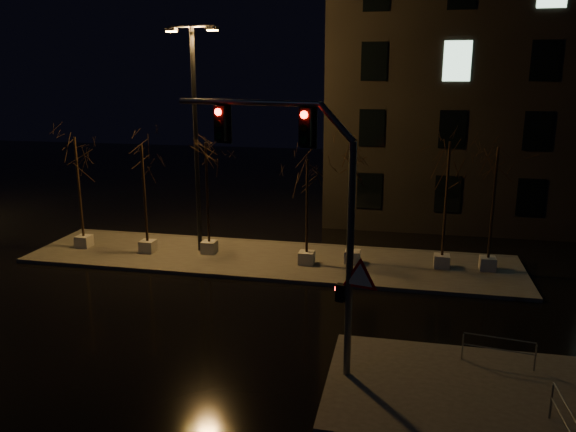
# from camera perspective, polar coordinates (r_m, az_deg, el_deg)

# --- Properties ---
(ground) EXTENTS (90.00, 90.00, 0.00)m
(ground) POSITION_cam_1_polar(r_m,az_deg,el_deg) (20.04, -6.07, -9.97)
(ground) COLOR black
(ground) RESTS_ON ground
(median) EXTENTS (22.00, 5.00, 0.15)m
(median) POSITION_cam_1_polar(r_m,az_deg,el_deg) (25.38, -1.91, -4.42)
(median) COLOR #45433D
(median) RESTS_ON ground
(sidewalk_corner) EXTENTS (7.00, 5.00, 0.15)m
(sidewalk_corner) POSITION_cam_1_polar(r_m,az_deg,el_deg) (16.13, 17.02, -16.65)
(sidewalk_corner) COLOR #45433D
(sidewalk_corner) RESTS_ON ground
(building) EXTENTS (25.00, 12.00, 15.00)m
(building) POSITION_cam_1_polar(r_m,az_deg,el_deg) (36.29, 25.59, 11.79)
(building) COLOR black
(building) RESTS_ON ground
(tree_0) EXTENTS (1.80, 1.80, 5.39)m
(tree_0) POSITION_cam_1_polar(r_m,az_deg,el_deg) (27.77, -20.67, 5.14)
(tree_0) COLOR #B7B6AB
(tree_0) RESTS_ON median
(tree_1) EXTENTS (1.80, 1.80, 5.13)m
(tree_1) POSITION_cam_1_polar(r_m,az_deg,el_deg) (26.06, -14.53, 4.62)
(tree_1) COLOR #B7B6AB
(tree_1) RESTS_ON median
(tree_2) EXTENTS (1.80, 1.80, 5.23)m
(tree_2) POSITION_cam_1_polar(r_m,az_deg,el_deg) (25.38, -8.29, 4.86)
(tree_2) COLOR #B7B6AB
(tree_2) RESTS_ON median
(tree_3) EXTENTS (1.80, 1.80, 4.70)m
(tree_3) POSITION_cam_1_polar(r_m,az_deg,el_deg) (23.66, 1.96, 3.33)
(tree_3) COLOR #B7B6AB
(tree_3) RESTS_ON median
(tree_4) EXTENTS (1.80, 1.80, 5.55)m
(tree_4) POSITION_cam_1_polar(r_m,az_deg,el_deg) (23.82, 6.82, 4.88)
(tree_4) COLOR #B7B6AB
(tree_4) RESTS_ON median
(tree_5) EXTENTS (1.80, 1.80, 5.53)m
(tree_5) POSITION_cam_1_polar(r_m,az_deg,el_deg) (24.00, 15.95, 4.47)
(tree_5) COLOR #B7B6AB
(tree_5) RESTS_ON median
(tree_6) EXTENTS (1.80, 1.80, 5.33)m
(tree_6) POSITION_cam_1_polar(r_m,az_deg,el_deg) (24.31, 20.35, 3.89)
(tree_6) COLOR #B7B6AB
(tree_6) RESTS_ON median
(traffic_signal_mast) EXTENTS (5.88, 1.55, 7.38)m
(traffic_signal_mast) POSITION_cam_1_polar(r_m,az_deg,el_deg) (14.83, 2.08, 1.79)
(traffic_signal_mast) COLOR slate
(traffic_signal_mast) RESTS_ON sidewalk_corner
(streetlight_main) EXTENTS (2.52, 0.65, 10.06)m
(streetlight_main) POSITION_cam_1_polar(r_m,az_deg,el_deg) (25.61, -9.39, 9.04)
(streetlight_main) COLOR black
(streetlight_main) RESTS_ON median
(guard_rail_a) EXTENTS (1.96, 0.32, 0.85)m
(guard_rail_a) POSITION_cam_1_polar(r_m,az_deg,el_deg) (17.32, 20.62, -12.34)
(guard_rail_a) COLOR slate
(guard_rail_a) RESTS_ON sidewalk_corner
(guard_rail_b) EXTENTS (0.16, 2.05, 0.97)m
(guard_rail_b) POSITION_cam_1_polar(r_m,az_deg,el_deg) (14.54, 26.37, -18.05)
(guard_rail_b) COLOR slate
(guard_rail_b) RESTS_ON sidewalk_corner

